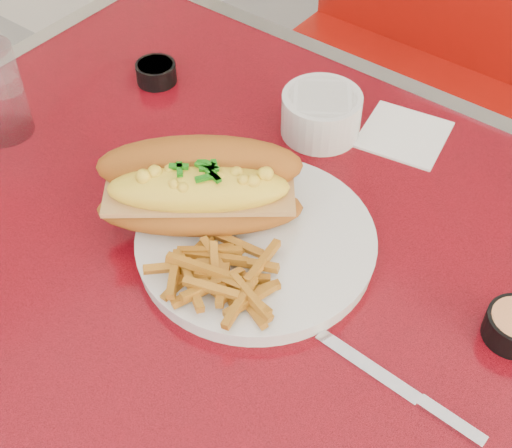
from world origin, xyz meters
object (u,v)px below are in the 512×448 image
Objects in this scene: fork at (284,266)px; knife at (411,395)px; booth_bench_far at (503,195)px; mac_hoagie at (199,187)px; dinner_plate at (256,242)px; sauce_cup_left at (156,72)px; diner_table at (293,375)px; gravy_ramekin at (321,113)px.

knife is (0.18, -0.04, -0.02)m from fork.
mac_hoagie is (-0.15, -0.80, 0.54)m from booth_bench_far.
mac_hoagie reaches higher than dinner_plate.
sauce_cup_left is (-0.31, 0.17, 0.01)m from dinner_plate.
mac_hoagie is at bearing 173.57° from knife.
sauce_cup_left is at bearing -121.72° from booth_bench_far.
diner_table is 0.33m from gravy_ramekin.
booth_bench_far is 6.47× the size of knife.
knife is at bearing -47.38° from mac_hoagie.
gravy_ramekin is at bearing 119.36° from diner_table.
booth_bench_far is 16.76× the size of sauce_cup_left.
knife is at bearing -131.49° from fork.
mac_hoagie reaches higher than knife.
knife is at bearing -14.32° from dinner_plate.
gravy_ramekin is 0.40m from knife.
dinner_plate is at bearing -28.62° from sauce_cup_left.
knife is at bearing -43.50° from gravy_ramekin.
diner_table is 17.17× the size of sauce_cup_left.
booth_bench_far reaches higher than sauce_cup_left.
dinner_plate reaches higher than knife.
gravy_ramekin is at bearing 139.28° from knife.
gravy_ramekin is 0.25m from sauce_cup_left.
fork is 0.83× the size of knife.
mac_hoagie is at bearing -100.46° from booth_bench_far.
diner_table is at bearing 170.23° from knife.
booth_bench_far reaches higher than mac_hoagie.
dinner_plate is 0.22m from gravy_ramekin.
fork is (0.12, -0.00, -0.04)m from mac_hoagie.
knife is (0.15, -0.03, 0.16)m from diner_table.
booth_bench_far reaches higher than knife.
mac_hoagie is 0.31m from knife.
fork is at bearing -40.40° from mac_hoagie.
diner_table is 3.62× the size of dinner_plate.
mac_hoagie is at bearing 174.34° from diner_table.
gravy_ramekin is 1.70× the size of sauce_cup_left.
fork is 0.25m from gravy_ramekin.
gravy_ramekin is at bearing 48.65° from mac_hoagie.
dinner_plate is at bearing -30.11° from mac_hoagie.
dinner_plate is 0.05m from fork.
gravy_ramekin is at bearing -2.68° from fork.
booth_bench_far is at bearing 76.76° from gravy_ramekin.
gravy_ramekin is (0.01, 0.22, -0.03)m from mac_hoagie.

